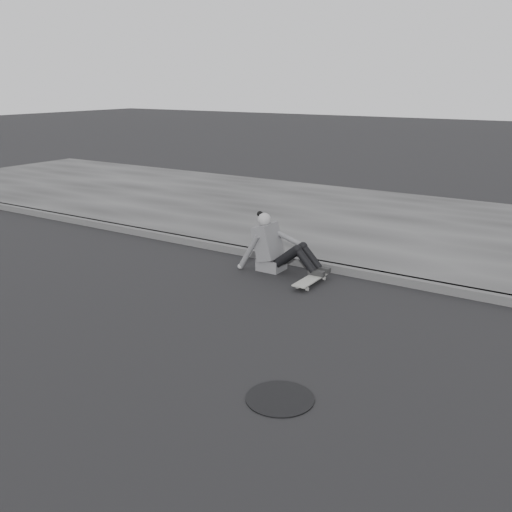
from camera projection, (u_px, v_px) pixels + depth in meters
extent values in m
plane|color=black|center=(166.00, 314.00, 6.96)|extent=(80.00, 80.00, 0.00)
cube|color=#454545|center=(275.00, 257.00, 9.02)|extent=(24.00, 0.16, 0.12)
cube|color=#383838|center=(352.00, 219.00, 11.45)|extent=(24.00, 6.00, 0.12)
cylinder|color=black|center=(280.00, 398.00, 5.09)|extent=(0.62, 0.62, 0.01)
cylinder|color=gray|center=(297.00, 287.00, 7.80)|extent=(0.03, 0.05, 0.05)
cylinder|color=gray|center=(307.00, 289.00, 7.72)|extent=(0.03, 0.05, 0.05)
cylinder|color=gray|center=(315.00, 276.00, 8.21)|extent=(0.03, 0.05, 0.05)
cylinder|color=gray|center=(324.00, 278.00, 8.14)|extent=(0.03, 0.05, 0.05)
cube|color=#2C2C2E|center=(302.00, 286.00, 7.75)|extent=(0.16, 0.04, 0.03)
cube|color=#2C2C2E|center=(320.00, 275.00, 8.17)|extent=(0.16, 0.04, 0.03)
cube|color=gray|center=(311.00, 279.00, 7.95)|extent=(0.20, 0.78, 0.02)
cube|color=#545457|center=(271.00, 264.00, 8.56)|extent=(0.36, 0.34, 0.18)
cube|color=#545457|center=(268.00, 242.00, 8.50)|extent=(0.37, 0.40, 0.57)
cube|color=#545457|center=(260.00, 233.00, 8.53)|extent=(0.14, 0.30, 0.20)
cylinder|color=gray|center=(265.00, 226.00, 8.45)|extent=(0.09, 0.09, 0.08)
sphere|color=gray|center=(264.00, 220.00, 8.43)|extent=(0.20, 0.20, 0.20)
sphere|color=black|center=(260.00, 214.00, 8.47)|extent=(0.09, 0.09, 0.09)
cylinder|color=black|center=(287.00, 257.00, 8.27)|extent=(0.43, 0.13, 0.39)
cylinder|color=black|center=(293.00, 253.00, 8.41)|extent=(0.43, 0.13, 0.39)
cylinder|color=black|center=(305.00, 260.00, 8.12)|extent=(0.35, 0.11, 0.36)
cylinder|color=black|center=(311.00, 257.00, 8.26)|extent=(0.35, 0.11, 0.36)
sphere|color=black|center=(297.00, 249.00, 8.14)|extent=(0.13, 0.13, 0.13)
sphere|color=black|center=(303.00, 246.00, 8.29)|extent=(0.13, 0.13, 0.13)
cube|color=black|center=(317.00, 273.00, 8.07)|extent=(0.24, 0.08, 0.07)
cube|color=black|center=(322.00, 269.00, 8.21)|extent=(0.24, 0.08, 0.07)
cylinder|color=#545457|center=(249.00, 252.00, 8.47)|extent=(0.38, 0.08, 0.58)
sphere|color=gray|center=(240.00, 266.00, 8.62)|extent=(0.08, 0.08, 0.08)
cylinder|color=#545457|center=(287.00, 238.00, 8.48)|extent=(0.48, 0.08, 0.21)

